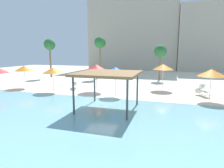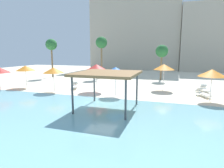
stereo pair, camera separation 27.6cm
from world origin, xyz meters
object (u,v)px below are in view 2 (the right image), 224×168
(palm_tree_0, at_px, (51,46))
(beach_umbrella_blue_5, at_px, (116,70))
(beach_umbrella_orange_6, at_px, (212,73))
(beach_umbrella_orange_4, at_px, (164,67))
(lounge_chair_3, at_px, (202,93))
(lounge_chair_1, at_px, (205,89))
(beach_umbrella_red_1, at_px, (97,67))
(shade_pavilion, at_px, (107,74))
(palm_tree_2, at_px, (101,44))
(lounge_chair_2, at_px, (75,86))
(beach_umbrella_orange_2, at_px, (25,68))
(palm_tree_1, at_px, (162,52))
(beach_umbrella_orange_3, at_px, (53,70))

(palm_tree_0, bearing_deg, beach_umbrella_blue_5, -35.09)
(beach_umbrella_orange_6, relative_size, palm_tree_0, 0.43)
(beach_umbrella_orange_4, xyz_separation_m, lounge_chair_3, (3.84, -2.29, -2.28))
(lounge_chair_1, bearing_deg, beach_umbrella_red_1, -78.65)
(shade_pavilion, xyz_separation_m, beach_umbrella_blue_5, (-0.79, 4.62, -0.09))
(shade_pavilion, relative_size, beach_umbrella_red_1, 1.49)
(palm_tree_2, bearing_deg, beach_umbrella_orange_6, -38.05)
(lounge_chair_2, bearing_deg, beach_umbrella_orange_2, -101.34)
(shade_pavilion, bearing_deg, lounge_chair_1, 49.74)
(palm_tree_2, bearing_deg, palm_tree_1, 3.10)
(beach_umbrella_orange_6, height_order, lounge_chair_3, beach_umbrella_orange_6)
(shade_pavilion, distance_m, palm_tree_2, 18.20)
(shade_pavilion, xyz_separation_m, lounge_chair_3, (7.39, 6.90, -2.31))
(lounge_chair_3, relative_size, palm_tree_2, 0.29)
(lounge_chair_1, xyz_separation_m, palm_tree_2, (-14.80, 7.23, 5.34))
(lounge_chair_3, xyz_separation_m, palm_tree_0, (-22.76, 7.97, 5.07))
(lounge_chair_3, distance_m, palm_tree_2, 18.05)
(beach_umbrella_orange_3, relative_size, lounge_chair_3, 1.34)
(beach_umbrella_orange_2, bearing_deg, beach_umbrella_orange_4, 13.12)
(beach_umbrella_red_1, relative_size, beach_umbrella_blue_5, 1.05)
(beach_umbrella_orange_3, relative_size, beach_umbrella_orange_4, 0.90)
(beach_umbrella_blue_5, distance_m, lounge_chair_1, 10.14)
(beach_umbrella_orange_3, relative_size, palm_tree_0, 0.41)
(lounge_chair_2, bearing_deg, palm_tree_0, -155.86)
(shade_pavilion, bearing_deg, beach_umbrella_orange_6, 33.34)
(beach_umbrella_orange_4, bearing_deg, beach_umbrella_red_1, -156.02)
(beach_umbrella_orange_2, relative_size, lounge_chair_3, 1.35)
(palm_tree_1, bearing_deg, beach_umbrella_orange_6, -67.42)
(beach_umbrella_orange_6, xyz_separation_m, palm_tree_2, (-14.65, 11.46, 3.19))
(beach_umbrella_blue_5, relative_size, palm_tree_1, 0.53)
(shade_pavilion, distance_m, lounge_chair_1, 12.45)
(beach_umbrella_orange_2, xyz_separation_m, beach_umbrella_orange_4, (16.00, 3.73, 0.25))
(shade_pavilion, height_order, beach_umbrella_red_1, beach_umbrella_red_1)
(beach_umbrella_orange_4, xyz_separation_m, lounge_chair_1, (4.36, 0.15, -2.28))
(beach_umbrella_red_1, height_order, lounge_chair_2, beach_umbrella_red_1)
(beach_umbrella_orange_4, xyz_separation_m, palm_tree_1, (-0.78, 7.90, 1.72))
(shade_pavilion, xyz_separation_m, palm_tree_1, (2.77, 17.09, 1.69))
(beach_umbrella_orange_4, xyz_separation_m, beach_umbrella_blue_5, (-4.34, -4.56, -0.06))
(beach_umbrella_orange_6, bearing_deg, beach_umbrella_orange_4, 135.84)
(beach_umbrella_orange_3, bearing_deg, beach_umbrella_orange_2, 167.01)
(beach_umbrella_orange_2, distance_m, lounge_chair_3, 20.00)
(lounge_chair_1, relative_size, palm_tree_1, 0.36)
(beach_umbrella_orange_6, relative_size, lounge_chair_3, 1.42)
(beach_umbrella_orange_2, relative_size, beach_umbrella_orange_6, 0.95)
(beach_umbrella_red_1, bearing_deg, shade_pavilion, -60.84)
(beach_umbrella_orange_3, distance_m, beach_umbrella_orange_6, 15.49)
(lounge_chair_2, bearing_deg, shade_pavilion, 21.04)
(beach_umbrella_orange_6, bearing_deg, palm_tree_2, 141.95)
(lounge_chair_2, relative_size, palm_tree_1, 0.37)
(shade_pavilion, height_order, palm_tree_0, palm_tree_0)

